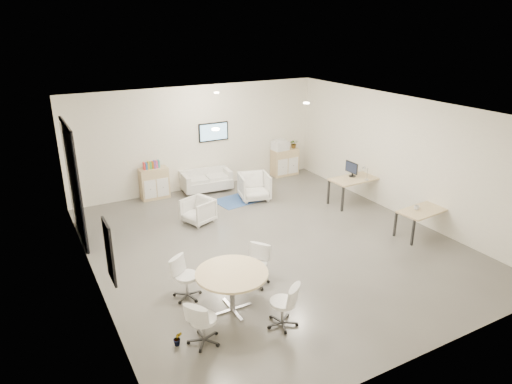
{
  "coord_description": "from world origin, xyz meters",
  "views": [
    {
      "loc": [
        -5.01,
        -8.4,
        5.02
      ],
      "look_at": [
        -0.21,
        0.4,
        1.22
      ],
      "focal_mm": 32.0,
      "sensor_mm": 36.0,
      "label": 1
    }
  ],
  "objects_px": {
    "armchair_left": "(198,210)",
    "round_table": "(232,276)",
    "desk_front": "(424,212)",
    "sideboard_left": "(154,183)",
    "desk_rear": "(355,180)",
    "loveseat": "(206,181)",
    "sideboard_right": "(285,162)",
    "armchair_right": "(254,185)"
  },
  "relations": [
    {
      "from": "desk_rear",
      "to": "loveseat",
      "type": "bearing_deg",
      "value": 135.47
    },
    {
      "from": "armchair_right",
      "to": "desk_front",
      "type": "relative_size",
      "value": 0.63
    },
    {
      "from": "armchair_left",
      "to": "desk_front",
      "type": "height_order",
      "value": "armchair_left"
    },
    {
      "from": "desk_front",
      "to": "round_table",
      "type": "relative_size",
      "value": 1.05
    },
    {
      "from": "sideboard_left",
      "to": "desk_rear",
      "type": "relative_size",
      "value": 0.61
    },
    {
      "from": "sideboard_left",
      "to": "armchair_left",
      "type": "height_order",
      "value": "sideboard_left"
    },
    {
      "from": "desk_rear",
      "to": "armchair_left",
      "type": "bearing_deg",
      "value": 166.12
    },
    {
      "from": "desk_rear",
      "to": "desk_front",
      "type": "height_order",
      "value": "desk_rear"
    },
    {
      "from": "loveseat",
      "to": "round_table",
      "type": "xyz_separation_m",
      "value": [
        -2.04,
        -6.08,
        0.41
      ]
    },
    {
      "from": "desk_rear",
      "to": "desk_front",
      "type": "bearing_deg",
      "value": -90.69
    },
    {
      "from": "sideboard_left",
      "to": "desk_rear",
      "type": "distance_m",
      "value": 5.9
    },
    {
      "from": "sideboard_left",
      "to": "round_table",
      "type": "distance_m",
      "value": 6.25
    },
    {
      "from": "loveseat",
      "to": "armchair_left",
      "type": "relative_size",
      "value": 2.17
    },
    {
      "from": "armchair_left",
      "to": "armchair_right",
      "type": "relative_size",
      "value": 0.83
    },
    {
      "from": "sideboard_right",
      "to": "round_table",
      "type": "height_order",
      "value": "sideboard_right"
    },
    {
      "from": "armchair_left",
      "to": "round_table",
      "type": "distance_m",
      "value": 4.07
    },
    {
      "from": "round_table",
      "to": "desk_front",
      "type": "bearing_deg",
      "value": 6.03
    },
    {
      "from": "sideboard_left",
      "to": "armchair_right",
      "type": "relative_size",
      "value": 1.07
    },
    {
      "from": "sideboard_left",
      "to": "sideboard_right",
      "type": "distance_m",
      "value": 4.57
    },
    {
      "from": "armchair_right",
      "to": "sideboard_left",
      "type": "bearing_deg",
      "value": 162.8
    },
    {
      "from": "armchair_left",
      "to": "round_table",
      "type": "xyz_separation_m",
      "value": [
        -0.92,
        -3.95,
        0.36
      ]
    },
    {
      "from": "desk_front",
      "to": "desk_rear",
      "type": "bearing_deg",
      "value": 86.11
    },
    {
      "from": "armchair_right",
      "to": "desk_front",
      "type": "height_order",
      "value": "armchair_right"
    },
    {
      "from": "desk_front",
      "to": "round_table",
      "type": "xyz_separation_m",
      "value": [
        -5.48,
        -0.58,
        0.1
      ]
    },
    {
      "from": "sideboard_left",
      "to": "armchair_right",
      "type": "xyz_separation_m",
      "value": [
        2.56,
        -1.52,
        -0.03
      ]
    },
    {
      "from": "desk_rear",
      "to": "round_table",
      "type": "height_order",
      "value": "round_table"
    },
    {
      "from": "sideboard_left",
      "to": "desk_rear",
      "type": "xyz_separation_m",
      "value": [
        4.96,
        -3.19,
        0.24
      ]
    },
    {
      "from": "armchair_right",
      "to": "desk_rear",
      "type": "distance_m",
      "value": 2.93
    },
    {
      "from": "desk_front",
      "to": "sideboard_left",
      "type": "bearing_deg",
      "value": 126.14
    },
    {
      "from": "sideboard_left",
      "to": "sideboard_right",
      "type": "height_order",
      "value": "sideboard_left"
    },
    {
      "from": "sideboard_right",
      "to": "sideboard_left",
      "type": "bearing_deg",
      "value": 179.92
    },
    {
      "from": "sideboard_left",
      "to": "loveseat",
      "type": "bearing_deg",
      "value": -5.14
    },
    {
      "from": "sideboard_left",
      "to": "round_table",
      "type": "relative_size",
      "value": 0.7
    },
    {
      "from": "sideboard_right",
      "to": "round_table",
      "type": "distance_m",
      "value": 7.99
    },
    {
      "from": "sideboard_right",
      "to": "loveseat",
      "type": "relative_size",
      "value": 0.58
    },
    {
      "from": "sideboard_left",
      "to": "sideboard_right",
      "type": "xyz_separation_m",
      "value": [
        4.57,
        -0.01,
        -0.01
      ]
    },
    {
      "from": "sideboard_left",
      "to": "loveseat",
      "type": "relative_size",
      "value": 0.59
    },
    {
      "from": "loveseat",
      "to": "desk_front",
      "type": "distance_m",
      "value": 6.49
    },
    {
      "from": "sideboard_left",
      "to": "desk_front",
      "type": "relative_size",
      "value": 0.67
    },
    {
      "from": "loveseat",
      "to": "desk_rear",
      "type": "relative_size",
      "value": 1.04
    },
    {
      "from": "sideboard_left",
      "to": "sideboard_right",
      "type": "relative_size",
      "value": 1.02
    },
    {
      "from": "sideboard_right",
      "to": "armchair_left",
      "type": "relative_size",
      "value": 1.26
    }
  ]
}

